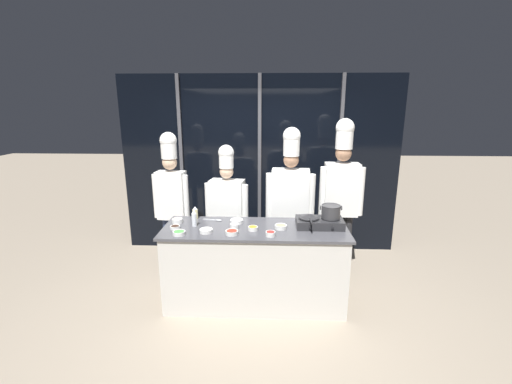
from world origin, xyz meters
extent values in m
plane|color=gray|center=(0.00, 0.00, 0.00)|extent=(24.00, 24.00, 0.00)
cube|color=black|center=(0.00, 1.58, 1.35)|extent=(4.23, 0.04, 2.70)
cube|color=#47474C|center=(-1.20, 1.54, 1.35)|extent=(0.05, 0.05, 2.70)
cube|color=#47474C|center=(0.00, 1.54, 1.35)|extent=(0.05, 0.05, 2.70)
cube|color=#47474C|center=(1.20, 1.54, 1.35)|extent=(0.05, 0.05, 2.70)
cube|color=beige|center=(0.00, 0.00, 0.45)|extent=(2.01, 0.71, 0.89)
cube|color=#47474C|center=(0.00, 0.00, 0.91)|extent=(2.07, 0.75, 0.03)
cube|color=#28282B|center=(0.72, 0.06, 0.97)|extent=(0.52, 0.30, 0.10)
cylinder|color=black|center=(0.60, 0.06, 1.03)|extent=(0.21, 0.21, 0.01)
cylinder|color=black|center=(0.60, -0.10, 0.97)|extent=(0.03, 0.01, 0.03)
cylinder|color=black|center=(0.85, 0.06, 1.03)|extent=(0.21, 0.21, 0.01)
cylinder|color=black|center=(0.85, -0.10, 0.97)|extent=(0.03, 0.01, 0.03)
cylinder|color=#232326|center=(0.60, 0.06, 1.04)|extent=(0.23, 0.23, 0.01)
cone|color=#232326|center=(0.60, 0.06, 1.05)|extent=(0.24, 0.24, 0.04)
cylinder|color=black|center=(0.60, -0.14, 1.06)|extent=(0.02, 0.18, 0.02)
cylinder|color=#333335|center=(0.85, 0.06, 1.10)|extent=(0.21, 0.21, 0.14)
torus|color=#333335|center=(0.85, 0.06, 1.18)|extent=(0.21, 0.21, 0.01)
torus|color=#333335|center=(0.73, 0.06, 1.15)|extent=(0.01, 0.05, 0.05)
torus|color=#333335|center=(0.96, 0.06, 1.15)|extent=(0.01, 0.05, 0.05)
cylinder|color=white|center=(-0.69, 0.03, 1.00)|extent=(0.05, 0.05, 0.15)
cone|color=white|center=(-0.69, 0.03, 1.10)|extent=(0.05, 0.05, 0.04)
cylinder|color=beige|center=(-0.74, 0.29, 0.98)|extent=(0.06, 0.06, 0.12)
cone|color=white|center=(-0.74, 0.29, 1.06)|extent=(0.05, 0.05, 0.03)
cylinder|color=white|center=(0.29, -0.01, 0.94)|extent=(0.13, 0.13, 0.04)
torus|color=white|center=(0.29, -0.01, 0.96)|extent=(0.14, 0.14, 0.01)
cylinder|color=#9E896B|center=(0.29, -0.01, 0.96)|extent=(0.11, 0.11, 0.02)
cylinder|color=white|center=(-0.52, -0.17, 0.94)|extent=(0.14, 0.14, 0.04)
torus|color=white|center=(-0.52, -0.17, 0.96)|extent=(0.14, 0.14, 0.01)
cylinder|color=white|center=(-0.52, -0.17, 0.95)|extent=(0.12, 0.12, 0.02)
cylinder|color=white|center=(0.17, -0.24, 0.95)|extent=(0.10, 0.10, 0.05)
torus|color=white|center=(0.17, -0.24, 0.97)|extent=(0.10, 0.10, 0.01)
cylinder|color=red|center=(0.17, -0.24, 0.96)|extent=(0.08, 0.08, 0.03)
cylinder|color=white|center=(-0.23, -0.03, 0.95)|extent=(0.09, 0.09, 0.05)
torus|color=white|center=(-0.23, -0.03, 0.98)|extent=(0.09, 0.09, 0.01)
cylinder|color=silver|center=(-0.23, -0.03, 0.96)|extent=(0.08, 0.08, 0.03)
cylinder|color=white|center=(-0.22, 0.16, 0.94)|extent=(0.15, 0.15, 0.04)
torus|color=white|center=(-0.22, 0.16, 0.96)|extent=(0.15, 0.15, 0.01)
cylinder|color=silver|center=(-0.22, 0.16, 0.95)|extent=(0.12, 0.12, 0.02)
cylinder|color=white|center=(-0.89, -0.07, 0.94)|extent=(0.11, 0.11, 0.03)
torus|color=white|center=(-0.89, -0.07, 0.96)|extent=(0.11, 0.11, 0.01)
cylinder|color=#382319|center=(-0.89, -0.07, 0.95)|extent=(0.09, 0.09, 0.02)
cylinder|color=white|center=(-0.02, -0.08, 0.94)|extent=(0.11, 0.11, 0.04)
torus|color=white|center=(-0.02, -0.08, 0.96)|extent=(0.11, 0.11, 0.01)
cylinder|color=orange|center=(-0.02, -0.08, 0.96)|extent=(0.09, 0.09, 0.02)
cylinder|color=white|center=(-0.24, -0.21, 0.95)|extent=(0.14, 0.14, 0.04)
torus|color=white|center=(-0.24, -0.21, 0.97)|extent=(0.14, 0.14, 0.01)
cylinder|color=#B22D1E|center=(-0.24, -0.21, 0.96)|extent=(0.11, 0.11, 0.02)
cylinder|color=white|center=(-0.80, -0.25, 0.94)|extent=(0.13, 0.13, 0.04)
torus|color=white|center=(-0.80, -0.25, 0.96)|extent=(0.14, 0.14, 0.01)
cylinder|color=#4C9E47|center=(-0.80, -0.25, 0.95)|extent=(0.11, 0.11, 0.02)
cylinder|color=white|center=(-0.91, 0.12, 0.95)|extent=(0.12, 0.12, 0.05)
torus|color=white|center=(-0.91, 0.12, 0.97)|extent=(0.12, 0.12, 0.01)
cylinder|color=#EAA893|center=(-0.91, 0.12, 0.96)|extent=(0.10, 0.10, 0.03)
cube|color=#B2B5BA|center=(-0.56, 0.24, 0.93)|extent=(0.16, 0.04, 0.01)
ellipsoid|color=#B2B5BA|center=(-0.44, 0.22, 0.93)|extent=(0.08, 0.06, 0.02)
cylinder|color=#2D3856|center=(-1.03, 0.67, 0.39)|extent=(0.10, 0.10, 0.79)
cylinder|color=#2D3856|center=(-1.23, 0.69, 0.39)|extent=(0.10, 0.10, 0.79)
cube|color=white|center=(-1.13, 0.68, 1.11)|extent=(0.39, 0.23, 0.64)
cylinder|color=white|center=(-0.93, 0.63, 1.09)|extent=(0.07, 0.07, 0.59)
cylinder|color=white|center=(-1.34, 0.67, 1.09)|extent=(0.07, 0.07, 0.59)
sphere|color=beige|center=(-1.13, 0.68, 1.54)|extent=(0.19, 0.19, 0.19)
cylinder|color=white|center=(-1.13, 0.68, 1.71)|extent=(0.20, 0.20, 0.23)
sphere|color=white|center=(-1.13, 0.68, 1.82)|extent=(0.21, 0.21, 0.21)
cylinder|color=#2D3856|center=(-0.27, 0.63, 0.37)|extent=(0.11, 0.11, 0.73)
cylinder|color=#2D3856|center=(-0.51, 0.67, 0.37)|extent=(0.11, 0.11, 0.73)
cube|color=white|center=(-0.39, 0.65, 1.03)|extent=(0.46, 0.29, 0.59)
cylinder|color=white|center=(-0.16, 0.58, 1.01)|extent=(0.09, 0.09, 0.54)
cylinder|color=white|center=(-0.64, 0.65, 1.01)|extent=(0.09, 0.09, 0.54)
sphere|color=beige|center=(-0.39, 0.65, 1.43)|extent=(0.17, 0.17, 0.17)
cylinder|color=white|center=(-0.39, 0.65, 1.58)|extent=(0.18, 0.18, 0.20)
sphere|color=white|center=(-0.39, 0.65, 1.68)|extent=(0.20, 0.20, 0.20)
cylinder|color=#4C4C51|center=(0.55, 0.66, 0.41)|extent=(0.12, 0.12, 0.81)
cylinder|color=#4C4C51|center=(0.29, 0.67, 0.41)|extent=(0.12, 0.12, 0.81)
cube|color=white|center=(0.42, 0.67, 1.14)|extent=(0.49, 0.28, 0.66)
cylinder|color=white|center=(0.69, 0.61, 1.12)|extent=(0.09, 0.09, 0.60)
cylinder|color=white|center=(0.16, 0.65, 1.12)|extent=(0.09, 0.09, 0.60)
sphere|color=#A87A5B|center=(0.42, 0.67, 1.59)|extent=(0.19, 0.19, 0.19)
cylinder|color=white|center=(0.42, 0.67, 1.76)|extent=(0.20, 0.20, 0.25)
sphere|color=white|center=(0.42, 0.67, 1.89)|extent=(0.22, 0.22, 0.22)
cylinder|color=#232326|center=(1.20, 0.73, 0.43)|extent=(0.11, 0.11, 0.85)
cylinder|color=#232326|center=(0.97, 0.73, 0.43)|extent=(0.11, 0.11, 0.85)
cube|color=white|center=(1.09, 0.73, 1.20)|extent=(0.44, 0.23, 0.69)
cylinder|color=white|center=(1.33, 0.69, 1.18)|extent=(0.09, 0.09, 0.63)
cylinder|color=white|center=(0.84, 0.70, 1.18)|extent=(0.09, 0.09, 0.63)
sphere|color=#A87A5B|center=(1.09, 0.73, 1.67)|extent=(0.20, 0.20, 0.20)
cylinder|color=white|center=(1.09, 0.73, 1.85)|extent=(0.21, 0.21, 0.26)
sphere|color=white|center=(1.09, 0.73, 1.99)|extent=(0.23, 0.23, 0.23)
camera|label=1|loc=(0.16, -3.61, 2.27)|focal=24.00mm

